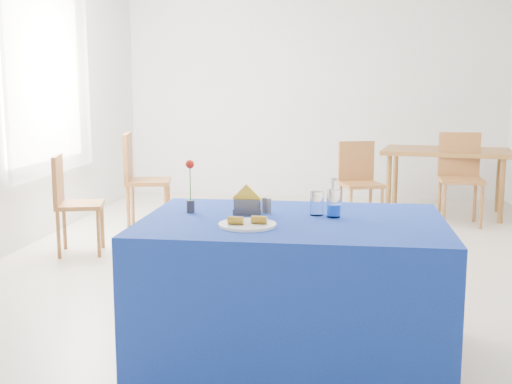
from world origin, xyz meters
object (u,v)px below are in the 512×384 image
plate (247,225)px  water_bottle (334,204)px  chair_bg_left (359,177)px  chair_win_a (70,197)px  blue_table (292,288)px  chair_bg_right (460,171)px  chair_win_b (139,174)px  oak_table (446,156)px

plate → water_bottle: size_ratio=1.36×
water_bottle → plate: bearing=-145.5°
chair_bg_left → chair_win_a: size_ratio=1.01×
blue_table → chair_bg_right: bearing=67.9°
blue_table → chair_bg_right: size_ratio=1.64×
plate → chair_win_b: 3.60m
plate → chair_win_a: bearing=131.5°
blue_table → chair_win_a: chair_win_a is taller
water_bottle → chair_bg_right: (1.29, 3.63, -0.27)m
chair_bg_right → chair_win_a: (-3.60, -1.79, -0.06)m
water_bottle → oak_table: water_bottle is taller
water_bottle → chair_win_b: chair_win_b is taller
blue_table → chair_win_b: size_ratio=1.61×
plate → chair_win_b: chair_win_b is taller
plate → chair_bg_right: chair_bg_right is taller
plate → blue_table: (0.21, 0.21, -0.39)m
chair_bg_left → chair_win_a: 3.00m
water_bottle → chair_bg_left: 3.47m
oak_table → chair_bg_left: chair_bg_left is taller
chair_win_a → chair_win_b: size_ratio=0.88×
water_bottle → chair_bg_left: (0.22, 3.45, -0.32)m
chair_bg_right → chair_bg_left: bearing=-169.7°
blue_table → oak_table: blue_table is taller
blue_table → water_bottle: water_bottle is taller
blue_table → water_bottle: (0.21, 0.08, 0.45)m
chair_bg_left → chair_win_b: chair_win_b is taller
chair_win_b → blue_table: bearing=-160.8°
water_bottle → chair_win_a: water_bottle is taller
blue_table → chair_bg_left: chair_bg_left is taller
water_bottle → chair_win_a: (-2.31, 1.84, -0.33)m
plate → oak_table: plate is taller
chair_win_a → chair_bg_left: bearing=-73.2°
plate → water_bottle: 0.52m
water_bottle → chair_win_b: 3.57m
plate → chair_win_a: (-1.88, 2.13, -0.26)m
plate → water_bottle: water_bottle is taller
chair_bg_left → chair_win_b: size_ratio=0.89×
chair_win_b → water_bottle: bearing=-157.1°
chair_win_a → blue_table: bearing=-148.2°
plate → chair_bg_left: 3.81m
chair_win_a → chair_win_b: bearing=-29.9°
plate → chair_bg_left: bearing=80.2°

